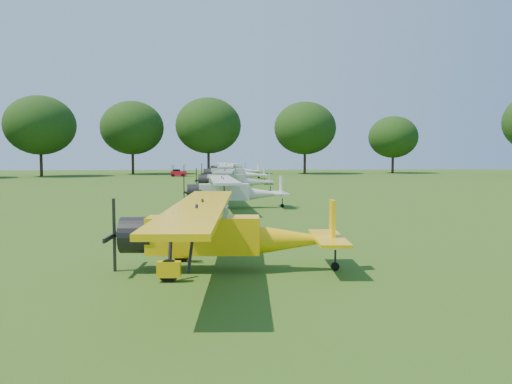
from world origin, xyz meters
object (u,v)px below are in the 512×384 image
(aircraft_7, at_px, (227,168))
(aircraft_3, at_px, (232,189))
(aircraft_2, at_px, (221,229))
(golf_cart, at_px, (178,172))
(aircraft_4, at_px, (232,178))
(aircraft_5, at_px, (232,172))
(aircraft_6, at_px, (233,169))

(aircraft_7, bearing_deg, aircraft_3, -82.28)
(aircraft_2, height_order, aircraft_7, aircraft_2)
(golf_cart, bearing_deg, aircraft_4, -71.24)
(aircraft_2, distance_m, golf_cart, 61.88)
(golf_cart, bearing_deg, aircraft_7, 47.01)
(golf_cart, bearing_deg, aircraft_5, -63.17)
(aircraft_6, height_order, aircraft_7, aircraft_6)
(aircraft_3, height_order, aircraft_5, aircraft_5)
(aircraft_3, height_order, aircraft_6, aircraft_6)
(aircraft_3, bearing_deg, aircraft_6, 85.15)
(aircraft_3, relative_size, golf_cart, 4.37)
(aircraft_6, bearing_deg, aircraft_4, -99.87)
(aircraft_5, height_order, aircraft_7, aircraft_5)
(aircraft_4, distance_m, aircraft_7, 38.98)
(aircraft_5, height_order, golf_cart, aircraft_5)
(aircraft_2, height_order, golf_cart, aircraft_2)
(aircraft_3, xyz_separation_m, aircraft_7, (0.45, 51.42, -0.02))
(aircraft_2, bearing_deg, aircraft_5, 91.56)
(aircraft_2, xyz_separation_m, aircraft_5, (1.35, 41.42, 0.15))
(aircraft_4, height_order, aircraft_7, aircraft_4)
(aircraft_3, bearing_deg, aircraft_2, -95.61)
(aircraft_3, relative_size, aircraft_6, 0.88)
(aircraft_2, relative_size, aircraft_7, 1.04)
(aircraft_2, distance_m, aircraft_7, 67.97)
(aircraft_2, bearing_deg, aircraft_3, 90.95)
(aircraft_5, bearing_deg, aircraft_7, 91.97)
(aircraft_2, xyz_separation_m, aircraft_3, (0.71, 16.54, -0.03))
(aircraft_5, relative_size, aircraft_6, 1.01)
(aircraft_7, bearing_deg, aircraft_6, -78.87)
(aircraft_4, xyz_separation_m, aircraft_5, (0.32, 12.44, 0.12))
(aircraft_3, xyz_separation_m, golf_cart, (-6.96, 45.02, -0.54))
(aircraft_3, relative_size, aircraft_7, 1.01)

